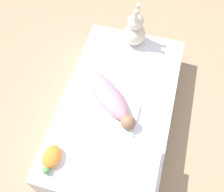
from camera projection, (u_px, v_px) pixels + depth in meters
The scene contains 7 objects.
ground_plane at pixel (117, 117), 2.04m from camera, with size 12.00×12.00×0.00m, color #9E8466.
bed_mattress at pixel (117, 109), 1.93m from camera, with size 1.36×0.77×0.24m.
burp_cloth at pixel (121, 117), 1.76m from camera, with size 0.24×0.22×0.02m.
swaddled_baby at pixel (109, 97), 1.78m from camera, with size 0.43×0.47×0.12m.
pillow at pixel (125, 170), 1.53m from camera, with size 0.36×0.37×0.09m.
bunny_plush at pixel (135, 31), 2.02m from camera, with size 0.17×0.17×0.34m.
turtle_plush at pixel (51, 157), 1.59m from camera, with size 0.18×0.11×0.07m.
Camera 1 is at (0.90, 0.21, 1.82)m, focal length 42.00 mm.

